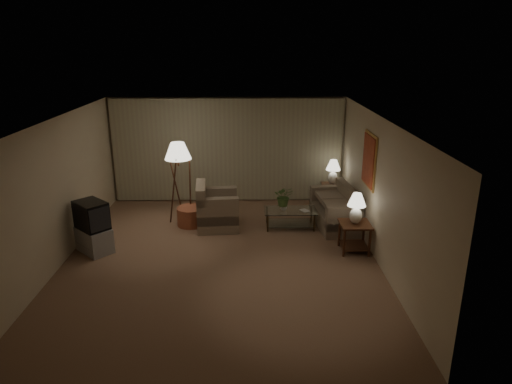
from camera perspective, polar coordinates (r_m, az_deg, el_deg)
The scene contains 16 objects.
ground at distance 9.02m, azimuth -4.38°, elevation -8.21°, with size 7.00×7.00×0.00m, color #87644A.
room_shell at distance 9.84m, azimuth -3.98°, elevation 4.93°, with size 6.04×7.02×2.72m.
sofa at distance 10.53m, azimuth 9.82°, elevation -2.32°, with size 1.76×1.12×0.71m.
armchair at distance 10.31m, azimuth -4.83°, elevation -2.27°, with size 1.12×1.07×0.81m.
side_table_near at distance 9.31m, azimuth 12.22°, elevation -4.88°, with size 0.60×0.60×0.60m.
side_table_far at distance 11.70m, azimuth 9.48°, elevation 0.08°, with size 0.54×0.45×0.60m.
table_lamp_near at distance 9.11m, azimuth 12.46°, elevation -1.69°, with size 0.36×0.36×0.63m.
table_lamp_far at distance 11.54m, azimuth 9.62°, elevation 2.74°, with size 0.36×0.36×0.63m.
coffee_table at distance 10.32m, azimuth 4.29°, elevation -2.98°, with size 1.17×0.64×0.41m.
tv_cabinet at distance 9.71m, azimuth -19.56°, elevation -5.64°, with size 0.85×0.84×0.50m, color #9A9A9C.
crt_tv at distance 9.52m, azimuth -19.89°, elevation -2.74°, with size 0.78×0.78×0.55m, color black.
floor_lamp at distance 10.63m, azimuth -9.56°, elevation 1.43°, with size 0.61×0.61×1.87m.
ottoman at distance 10.56m, azimuth -8.11°, elevation -3.01°, with size 0.63×0.63×0.42m, color #A05436.
vase at distance 10.23m, azimuth 3.48°, elevation -1.85°, with size 0.15×0.15×0.16m, color white.
flowers at distance 10.13m, azimuth 3.51°, elevation -0.20°, with size 0.42×0.36×0.46m, color #496C30.
book at distance 10.20m, azimuth 5.76°, elevation -2.41°, with size 0.15×0.21×0.02m, color olive.
Camera 1 is at (0.56, -8.05, 4.03)m, focal length 32.00 mm.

